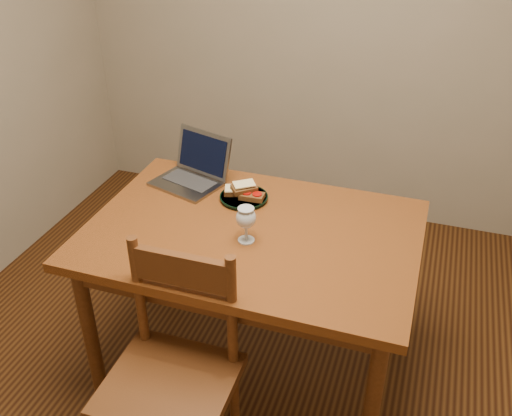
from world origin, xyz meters
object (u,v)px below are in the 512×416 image
(plate, at_px, (244,198))
(milk_glass, at_px, (246,225))
(chair, at_px, (171,368))
(laptop, at_px, (194,169))
(table, at_px, (252,247))

(plate, distance_m, milk_glass, 0.32)
(chair, height_order, plate, chair)
(milk_glass, bearing_deg, laptop, 135.03)
(milk_glass, bearing_deg, chair, -102.51)
(table, bearing_deg, plate, 117.31)
(chair, bearing_deg, plate, 89.92)
(plate, bearing_deg, chair, -89.57)
(chair, height_order, laptop, laptop)
(table, relative_size, milk_glass, 8.77)
(laptop, bearing_deg, table, -21.85)
(chair, height_order, milk_glass, milk_glass)
(table, distance_m, milk_glass, 0.18)
(table, height_order, milk_glass, milk_glass)
(plate, bearing_deg, milk_glass, -68.78)
(plate, xyz_separation_m, milk_glass, (0.11, -0.29, 0.07))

